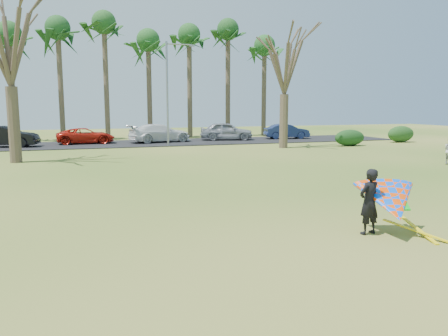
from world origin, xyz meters
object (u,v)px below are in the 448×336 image
object	(u,v)px
bare_tree_right	(285,59)
car_1	(5,137)
car_3	(160,133)
car_5	(287,131)
kite_flyer	(389,202)
streetlight	(169,88)
bare_tree_left	(8,35)
car_2	(86,136)
car_4	(226,131)

from	to	relation	value
bare_tree_right	car_1	distance (m)	21.74
car_3	car_5	xyz separation A→B (m)	(12.06, 0.18, -0.08)
kite_flyer	bare_tree_right	bearing A→B (deg)	70.62
streetlight	car_3	size ratio (longest dim) A/B	1.51
streetlight	bare_tree_left	bearing A→B (deg)	-145.43
bare_tree_left	streetlight	world-z (taller)	bare_tree_left
car_2	bare_tree_right	bearing A→B (deg)	-121.78
bare_tree_left	car_2	xyz separation A→B (m)	(3.90, 10.80, -6.22)
bare_tree_right	car_5	size ratio (longest dim) A/B	2.20
bare_tree_left	car_3	distance (m)	15.59
car_1	car_2	bearing A→B (deg)	-68.80
car_1	car_4	world-z (taller)	car_4
bare_tree_left	streetlight	xyz separation A→B (m)	(10.16, 7.00, -2.45)
streetlight	car_1	bearing A→B (deg)	167.98
bare_tree_left	streetlight	size ratio (longest dim) A/B	1.21
car_4	kite_flyer	bearing A→B (deg)	-178.72
car_3	car_4	world-z (taller)	car_4
bare_tree_right	kite_flyer	world-z (taller)	bare_tree_right
streetlight	car_5	distance (m)	12.90
kite_flyer	car_5	bearing A→B (deg)	68.23
bare_tree_right	car_3	world-z (taller)	bare_tree_right
car_1	car_3	distance (m)	11.89
bare_tree_left	car_3	bearing A→B (deg)	46.12
car_1	bare_tree_right	bearing A→B (deg)	-98.97
bare_tree_right	car_5	distance (m)	10.32
car_1	kite_flyer	world-z (taller)	kite_flyer
car_2	car_3	distance (m)	6.06
bare_tree_right	kite_flyer	distance (m)	23.05
car_3	car_5	bearing A→B (deg)	-101.92
car_4	bare_tree_right	bearing A→B (deg)	-154.14
bare_tree_left	car_2	bearing A→B (deg)	70.13
bare_tree_right	streetlight	size ratio (longest dim) A/B	1.15
streetlight	car_3	world-z (taller)	streetlight
bare_tree_left	streetlight	bearing A→B (deg)	34.57
bare_tree_left	car_1	size ratio (longest dim) A/B	2.03
bare_tree_right	car_1	xyz separation A→B (m)	(-19.92, 6.57, -5.72)
kite_flyer	car_1	bearing A→B (deg)	114.35
car_3	car_5	world-z (taller)	car_3
car_3	kite_flyer	world-z (taller)	kite_flyer
streetlight	car_5	world-z (taller)	streetlight
car_1	kite_flyer	xyz separation A→B (m)	(12.51, -27.64, -0.00)
car_2	streetlight	bearing A→B (deg)	-124.09
streetlight	car_3	distance (m)	4.94
streetlight	kite_flyer	world-z (taller)	streetlight
bare_tree_right	car_2	distance (m)	17.15
streetlight	car_3	bearing A→B (deg)	93.61
car_4	car_2	bearing A→B (deg)	102.04
streetlight	car_1	size ratio (longest dim) A/B	1.68
streetlight	car_4	size ratio (longest dim) A/B	1.69
bare_tree_left	car_5	bearing A→B (deg)	25.56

